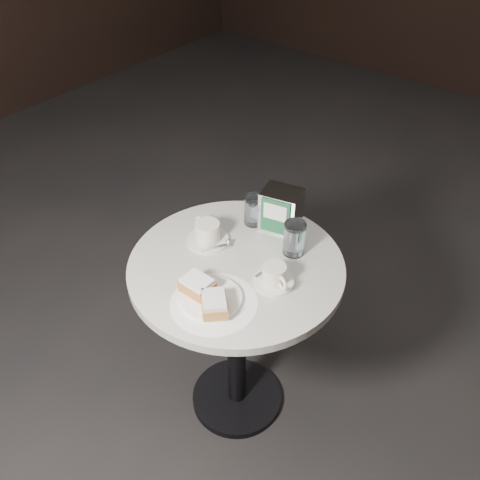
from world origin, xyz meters
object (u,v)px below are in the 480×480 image
at_px(water_glass_right, 294,239).
at_px(cafe_table, 236,306).
at_px(water_glass_left, 254,210).
at_px(coffee_cup_left, 207,233).
at_px(napkin_dispenser, 281,210).
at_px(beignet_plate, 208,296).
at_px(coffee_cup_right, 274,276).

bearing_deg(water_glass_right, cafe_table, -124.84).
bearing_deg(water_glass_right, water_glass_left, 166.86).
bearing_deg(coffee_cup_left, napkin_dispenser, 75.49).
height_order(water_glass_left, napkin_dispenser, napkin_dispenser).
bearing_deg(cafe_table, water_glass_left, 112.89).
height_order(beignet_plate, coffee_cup_right, coffee_cup_right).
height_order(coffee_cup_right, napkin_dispenser, napkin_dispenser).
distance_m(water_glass_left, napkin_dispenser, 0.10).
distance_m(cafe_table, water_glass_left, 0.34).
bearing_deg(beignet_plate, napkin_dispenser, 95.35).
bearing_deg(water_glass_left, beignet_plate, -71.72).
bearing_deg(napkin_dispenser, cafe_table, -103.78).
height_order(cafe_table, napkin_dispenser, napkin_dispenser).
bearing_deg(water_glass_left, cafe_table, -67.11).
xyz_separation_m(beignet_plate, coffee_cup_right, (0.11, 0.19, 0.01)).
xyz_separation_m(coffee_cup_right, water_glass_right, (-0.03, 0.16, 0.03)).
distance_m(beignet_plate, napkin_dispenser, 0.43).
height_order(cafe_table, coffee_cup_right, coffee_cup_right).
bearing_deg(water_glass_left, coffee_cup_right, -41.19).
bearing_deg(beignet_plate, coffee_cup_right, 60.48).
distance_m(beignet_plate, water_glass_right, 0.35).
bearing_deg(coffee_cup_right, coffee_cup_left, -161.44).
xyz_separation_m(cafe_table, coffee_cup_right, (0.15, 0.00, 0.23)).
bearing_deg(cafe_table, coffee_cup_left, 168.47).
height_order(coffee_cup_right, water_glass_left, water_glass_left).
relative_size(coffee_cup_left, water_glass_right, 1.59).
relative_size(coffee_cup_left, coffee_cup_right, 1.09).
xyz_separation_m(beignet_plate, water_glass_left, (-0.13, 0.39, 0.03)).
xyz_separation_m(beignet_plate, water_glass_right, (0.07, 0.35, 0.03)).
relative_size(beignet_plate, coffee_cup_right, 1.39).
xyz_separation_m(cafe_table, napkin_dispenser, (0.00, 0.24, 0.27)).
relative_size(cafe_table, beignet_plate, 3.17).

